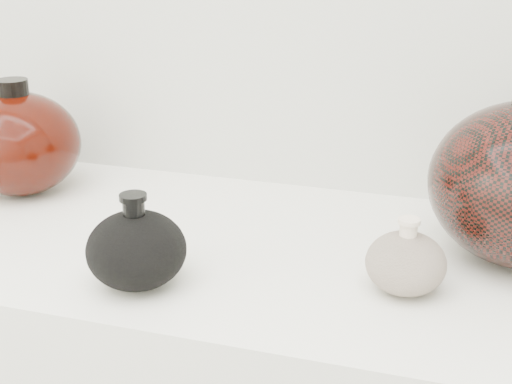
% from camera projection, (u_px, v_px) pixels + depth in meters
% --- Properties ---
extents(black_gourd_vase, '(0.15, 0.15, 0.12)m').
position_uv_depth(black_gourd_vase, '(136.00, 249.00, 0.87)').
color(black_gourd_vase, black).
rests_on(black_gourd_vase, display_counter).
extents(cream_gourd_vase, '(0.12, 0.12, 0.10)m').
position_uv_depth(cream_gourd_vase, '(406.00, 262.00, 0.86)').
color(cream_gourd_vase, beige).
rests_on(cream_gourd_vase, display_counter).
extents(left_round_pot, '(0.25, 0.25, 0.19)m').
position_uv_depth(left_round_pot, '(19.00, 143.00, 1.16)').
color(left_round_pot, black).
rests_on(left_round_pot, display_counter).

